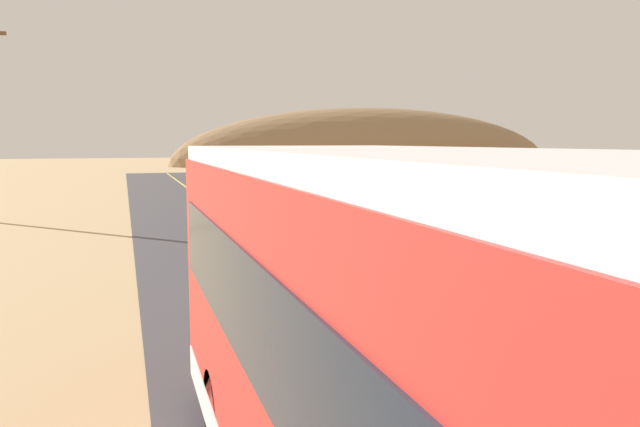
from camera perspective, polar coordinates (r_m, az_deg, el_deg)
livestock_truck at (r=21.08m, az=-1.84°, el=2.77°), size 2.53×9.70×3.02m
distant_hill at (r=86.61m, az=5.00°, el=4.64°), size 56.74×17.33×15.89m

